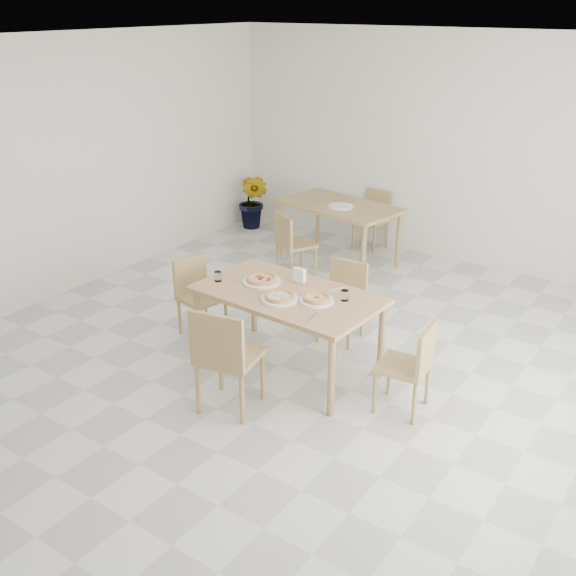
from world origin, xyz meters
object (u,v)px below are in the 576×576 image
Objects in this scene: pizza_pepperoni at (262,279)px; chair_back_s at (291,241)px; chair_south at (225,353)px; chair_back_n at (374,215)px; chair_east at (412,362)px; plate_margherita at (317,301)px; chair_west at (197,291)px; second_table at (340,211)px; plate_pepperoni at (262,281)px; napkin_holder at (299,276)px; main_table at (288,301)px; pizza_margherita at (317,298)px; chair_north at (344,295)px; potted_plant at (253,201)px; tumbler_a at (218,276)px; plate_mushroom at (280,299)px; tumbler_b at (345,295)px; plate_empty at (341,206)px; pizza_mushroom at (280,297)px.

pizza_pepperoni is 0.41× the size of chair_back_s.
chair_south is 4.29m from chair_back_n.
chair_east is 2.67× the size of plate_margherita.
chair_south is 1.49m from chair_west.
pizza_pepperoni is 2.65m from second_table.
napkin_holder reaches higher than plate_pepperoni.
pizza_margherita is (0.30, -0.01, 0.11)m from main_table.
plate_margherita is at bearing 0.44° from main_table.
main_table is at bearing -102.95° from chair_south.
napkin_holder reaches higher than chair_north.
plate_pepperoni is 3.87m from potted_plant.
tumbler_a is at bearing -164.90° from main_table.
chair_back_n is at bearing 8.63° from potted_plant.
plate_mushroom is at bearing 148.27° from chair_back_s.
chair_west is at bearing 176.24° from plate_margherita.
pizza_pepperoni is 0.82m from tumbler_b.
pizza_pepperoni reaches higher than plate_pepperoni.
chair_west is at bearing -51.85° from chair_south.
plate_pepperoni is 0.45× the size of chair_back_s.
chair_north is 0.98× the size of chair_back_s.
pizza_pepperoni is 1.04× the size of plate_empty.
chair_south is 1.70m from chair_north.
napkin_holder reaches higher than potted_plant.
pizza_mushroom is 0.41× the size of chair_back_n.
tumbler_a reaches higher than plate_mushroom.
plate_mushroom is 3.58× the size of tumbler_a.
plate_mushroom and plate_empty have the same top height.
chair_west reaches higher than main_table.
chair_north is (0.08, 0.84, -0.23)m from main_table.
chair_west is 1.50m from pizza_margherita.
main_table is 5.16× the size of plate_mushroom.
chair_south reaches higher than plate_pepperoni.
chair_north is at bearing -58.02° from plate_empty.
plate_pepperoni is at bearing 148.12° from pizza_mushroom.
plate_pepperoni is (0.82, -0.02, 0.31)m from chair_west.
chair_east reaches higher than second_table.
plate_pepperoni is 0.35m from napkin_holder.
tumbler_a is 2.78m from second_table.
tumbler_a is (-1.88, -0.14, 0.34)m from chair_east.
pizza_mushroom is at bearing -71.01° from chair_back_n.
plate_empty is at bearing 96.20° from tumbler_a.
napkin_holder is at bearing -107.56° from chair_east.
chair_north is at bearing 62.05° from plate_pepperoni.
pizza_pepperoni reaches higher than plate_margherita.
plate_margherita is at bearing 29.21° from plate_mushroom.
chair_back_n is (-0.25, 3.48, -0.35)m from tumbler_a.
second_table is (-1.03, 2.61, -0.01)m from main_table.
chair_north is at bearing -48.65° from second_table.
main_table is 5.19× the size of pizza_mushroom.
plate_margherita is 2.94m from second_table.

